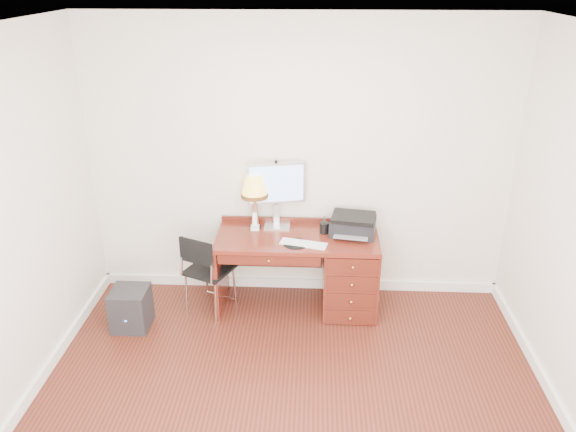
# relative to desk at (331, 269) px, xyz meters

# --- Properties ---
(ground) EXTENTS (4.00, 4.00, 0.00)m
(ground) POSITION_rel_desk_xyz_m (-0.32, -1.40, -0.41)
(ground) COLOR #3C150D
(ground) RESTS_ON ground
(room_shell) EXTENTS (4.00, 4.00, 4.00)m
(room_shell) POSITION_rel_desk_xyz_m (-0.32, -0.77, -0.36)
(room_shell) COLOR silver
(room_shell) RESTS_ON ground
(desk) EXTENTS (1.50, 0.67, 0.75)m
(desk) POSITION_rel_desk_xyz_m (0.00, 0.00, 0.00)
(desk) COLOR maroon
(desk) RESTS_ON ground
(monitor) EXTENTS (0.54, 0.22, 0.63)m
(monitor) POSITION_rel_desk_xyz_m (-0.52, 0.23, 0.73)
(monitor) COLOR silver
(monitor) RESTS_ON desk
(keyboard) EXTENTS (0.44, 0.22, 0.02)m
(keyboard) POSITION_rel_desk_xyz_m (-0.26, -0.17, 0.35)
(keyboard) COLOR white
(keyboard) RESTS_ON desk
(mouse_pad) EXTENTS (0.23, 0.23, 0.05)m
(mouse_pad) POSITION_rel_desk_xyz_m (-0.33, -0.16, 0.35)
(mouse_pad) COLOR black
(mouse_pad) RESTS_ON desk
(printer) EXTENTS (0.46, 0.38, 0.18)m
(printer) POSITION_rel_desk_xyz_m (0.19, 0.09, 0.43)
(printer) COLOR black
(printer) RESTS_ON desk
(leg_lamp) EXTENTS (0.26, 0.26, 0.53)m
(leg_lamp) POSITION_rel_desk_xyz_m (-0.73, 0.18, 0.72)
(leg_lamp) COLOR black
(leg_lamp) RESTS_ON desk
(phone) EXTENTS (0.08, 0.08, 0.17)m
(phone) POSITION_rel_desk_xyz_m (-0.73, 0.13, 0.39)
(phone) COLOR white
(phone) RESTS_ON desk
(pen_cup) EXTENTS (0.08, 0.08, 0.11)m
(pen_cup) POSITION_rel_desk_xyz_m (-0.07, 0.08, 0.39)
(pen_cup) COLOR black
(pen_cup) RESTS_ON desk
(chair) EXTENTS (0.51, 0.52, 0.82)m
(chair) POSITION_rel_desk_xyz_m (-1.14, -0.17, 0.08)
(chair) COLOR black
(chair) RESTS_ON ground
(equipment_box) EXTENTS (0.33, 0.33, 0.38)m
(equipment_box) POSITION_rel_desk_xyz_m (-1.82, -0.42, -0.22)
(equipment_box) COLOR black
(equipment_box) RESTS_ON ground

